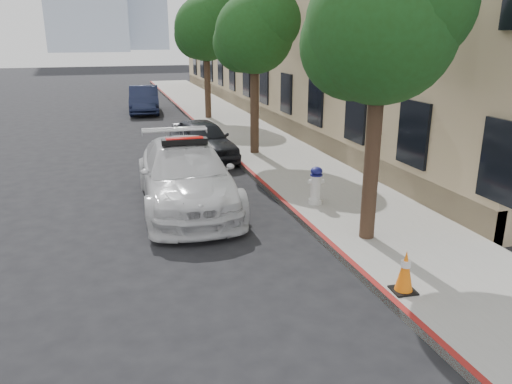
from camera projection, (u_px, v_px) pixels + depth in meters
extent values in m
plane|color=black|center=(209.00, 224.00, 11.34)|extent=(120.00, 120.00, 0.00)
cube|color=gray|center=(243.00, 133.00, 21.43)|extent=(3.20, 50.00, 0.15)
cube|color=maroon|center=(208.00, 135.00, 21.00)|extent=(0.12, 50.00, 0.15)
cube|color=tan|center=(320.00, 16.00, 26.04)|extent=(8.00, 36.00, 10.00)
cylinder|color=black|center=(372.00, 159.00, 9.77)|extent=(0.30, 0.30, 3.30)
sphere|color=#183D13|center=(381.00, 27.00, 9.02)|extent=(2.80, 2.80, 2.80)
sphere|color=#183D13|center=(412.00, 3.00, 8.74)|extent=(2.24, 2.24, 2.24)
sphere|color=#183D13|center=(355.00, 44.00, 9.29)|extent=(2.10, 2.10, 2.10)
cylinder|color=black|center=(255.00, 107.00, 17.08)|extent=(0.30, 0.30, 3.19)
sphere|color=#183D13|center=(254.00, 34.00, 16.35)|extent=(2.60, 2.60, 2.60)
sphere|color=#183D13|center=(269.00, 21.00, 16.07)|extent=(2.08, 2.08, 2.08)
sphere|color=#183D13|center=(242.00, 43.00, 16.62)|extent=(1.95, 1.95, 1.95)
cylinder|color=black|center=(207.00, 83.00, 24.34)|extent=(0.30, 0.30, 3.41)
sphere|color=#183D13|center=(206.00, 29.00, 23.58)|extent=(3.00, 3.00, 3.00)
sphere|color=#183D13|center=(215.00, 20.00, 23.29)|extent=(2.40, 2.40, 2.40)
sphere|color=#183D13|center=(198.00, 35.00, 23.85)|extent=(2.25, 2.25, 2.25)
imported|color=silver|center=(186.00, 175.00, 12.36)|extent=(2.44, 5.55, 1.58)
cube|color=black|center=(185.00, 141.00, 12.10)|extent=(1.11, 0.32, 0.14)
cube|color=#A50A07|center=(184.00, 139.00, 12.08)|extent=(0.91, 0.26, 0.06)
imported|color=black|center=(203.00, 139.00, 17.12)|extent=(2.06, 4.09, 1.34)
imported|color=#151B36|center=(144.00, 99.00, 27.10)|extent=(1.88, 4.46, 1.43)
cylinder|color=silver|center=(315.00, 201.00, 12.28)|extent=(0.36, 0.36, 0.11)
cylinder|color=silver|center=(316.00, 187.00, 12.17)|extent=(0.27, 0.27, 0.61)
ellipsoid|color=navy|center=(317.00, 171.00, 12.05)|extent=(0.29, 0.29, 0.20)
cylinder|color=silver|center=(316.00, 182.00, 12.13)|extent=(0.39, 0.18, 0.11)
cylinder|color=silver|center=(316.00, 182.00, 12.13)|extent=(0.14, 0.22, 0.11)
cube|color=black|center=(403.00, 290.00, 8.09)|extent=(0.40, 0.40, 0.03)
cone|color=orange|center=(405.00, 270.00, 7.98)|extent=(0.29, 0.29, 0.69)
cylinder|color=white|center=(406.00, 264.00, 7.95)|extent=(0.16, 0.16, 0.10)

